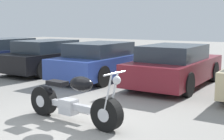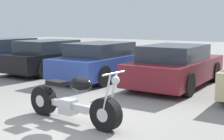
{
  "view_description": "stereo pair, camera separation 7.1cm",
  "coord_description": "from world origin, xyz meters",
  "px_view_note": "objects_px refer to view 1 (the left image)",
  "views": [
    {
      "loc": [
        3.91,
        -4.53,
        1.93
      ],
      "look_at": [
        0.02,
        1.63,
        0.85
      ],
      "focal_mm": 50.0,
      "sensor_mm": 36.0,
      "label": 1
    },
    {
      "loc": [
        3.97,
        -4.49,
        1.93
      ],
      "look_at": [
        0.02,
        1.63,
        0.85
      ],
      "focal_mm": 50.0,
      "sensor_mm": 36.0,
      "label": 2
    }
  ],
  "objects_px": {
    "motorcycle": "(72,101)",
    "parked_car_black": "(50,57)",
    "parked_car_navy": "(9,53)",
    "parked_car_blue": "(103,61)",
    "parked_car_maroon": "(175,66)"
  },
  "relations": [
    {
      "from": "motorcycle",
      "to": "parked_car_black",
      "type": "distance_m",
      "value": 6.69
    },
    {
      "from": "parked_car_navy",
      "to": "parked_car_black",
      "type": "distance_m",
      "value": 2.65
    },
    {
      "from": "motorcycle",
      "to": "parked_car_blue",
      "type": "bearing_deg",
      "value": 116.93
    },
    {
      "from": "parked_car_blue",
      "to": "parked_car_maroon",
      "type": "xyz_separation_m",
      "value": [
        2.64,
        0.15,
        0.0
      ]
    },
    {
      "from": "parked_car_black",
      "to": "parked_car_blue",
      "type": "relative_size",
      "value": 1.0
    },
    {
      "from": "parked_car_navy",
      "to": "parked_car_blue",
      "type": "relative_size",
      "value": 1.0
    },
    {
      "from": "parked_car_blue",
      "to": "parked_car_black",
      "type": "bearing_deg",
      "value": 177.29
    },
    {
      "from": "parked_car_navy",
      "to": "parked_car_blue",
      "type": "distance_m",
      "value": 5.29
    },
    {
      "from": "parked_car_navy",
      "to": "parked_car_blue",
      "type": "height_order",
      "value": "same"
    },
    {
      "from": "parked_car_black",
      "to": "parked_car_maroon",
      "type": "xyz_separation_m",
      "value": [
        5.28,
        0.03,
        0.0
      ]
    },
    {
      "from": "parked_car_black",
      "to": "parked_car_blue",
      "type": "xyz_separation_m",
      "value": [
        2.64,
        -0.12,
        0.0
      ]
    },
    {
      "from": "parked_car_black",
      "to": "parked_car_navy",
      "type": "bearing_deg",
      "value": 176.69
    },
    {
      "from": "parked_car_blue",
      "to": "parked_car_maroon",
      "type": "distance_m",
      "value": 2.65
    },
    {
      "from": "motorcycle",
      "to": "parked_car_blue",
      "type": "distance_m",
      "value": 4.97
    },
    {
      "from": "motorcycle",
      "to": "parked_car_black",
      "type": "height_order",
      "value": "parked_car_black"
    }
  ]
}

